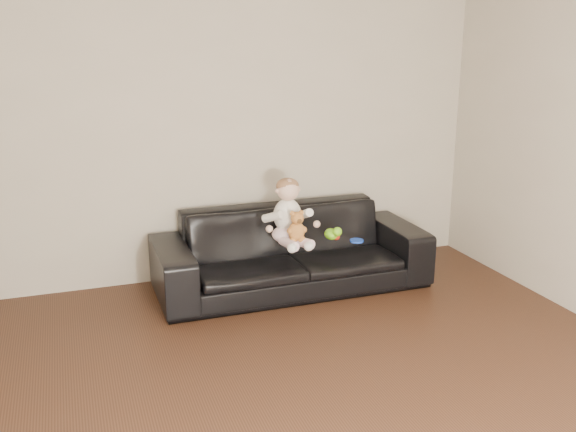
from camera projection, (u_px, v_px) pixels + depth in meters
name	position (u px, v px, depth m)	size (l,w,h in m)	color
wall_back	(195.00, 127.00, 5.25)	(5.00, 5.00, 0.00)	#B9AF9B
sofa	(291.00, 250.00, 5.27)	(2.21, 0.87, 0.65)	black
baby	(289.00, 215.00, 5.05)	(0.39, 0.47, 0.53)	#FBD4DF
teddy_bear	(297.00, 227.00, 4.92)	(0.14, 0.14, 0.24)	#B87434
toy_green	(331.00, 234.00, 5.18)	(0.11, 0.13, 0.09)	#77DB19
toy_rattle	(336.00, 236.00, 5.17)	(0.06, 0.06, 0.06)	red
toy_blue_disc	(357.00, 241.00, 5.14)	(0.11, 0.11, 0.02)	blue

